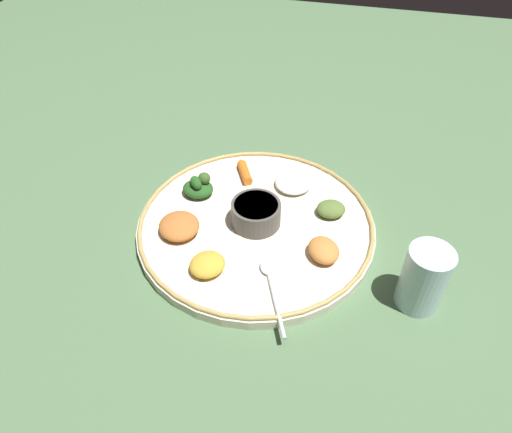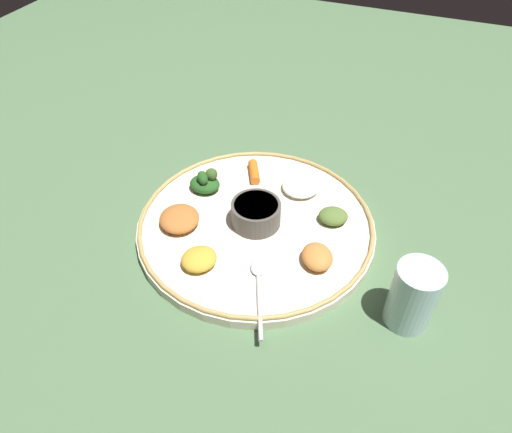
{
  "view_description": "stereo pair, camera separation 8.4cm",
  "coord_description": "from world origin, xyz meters",
  "px_view_note": "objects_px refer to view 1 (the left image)",
  "views": [
    {
      "loc": [
        -0.59,
        -0.15,
        0.61
      ],
      "look_at": [
        0.0,
        0.0,
        0.03
      ],
      "focal_mm": 32.9,
      "sensor_mm": 36.0,
      "label": 1
    },
    {
      "loc": [
        -0.56,
        -0.23,
        0.61
      ],
      "look_at": [
        0.0,
        0.0,
        0.03
      ],
      "focal_mm": 32.9,
      "sensor_mm": 36.0,
      "label": 2
    }
  ],
  "objects_px": {
    "center_bowl": "(256,213)",
    "greens_pile": "(198,187)",
    "drinking_glass": "(422,282)",
    "spoon": "(271,283)",
    "carrot_near_spoon": "(244,171)"
  },
  "relations": [
    {
      "from": "greens_pile",
      "to": "drinking_glass",
      "type": "xyz_separation_m",
      "value": [
        -0.14,
        -0.41,
        0.01
      ]
    },
    {
      "from": "drinking_glass",
      "to": "spoon",
      "type": "bearing_deg",
      "value": 99.7
    },
    {
      "from": "center_bowl",
      "to": "greens_pile",
      "type": "height_order",
      "value": "same"
    },
    {
      "from": "center_bowl",
      "to": "carrot_near_spoon",
      "type": "relative_size",
      "value": 1.17
    },
    {
      "from": "greens_pile",
      "to": "drinking_glass",
      "type": "distance_m",
      "value": 0.44
    },
    {
      "from": "greens_pile",
      "to": "spoon",
      "type": "bearing_deg",
      "value": -134.85
    },
    {
      "from": "spoon",
      "to": "greens_pile",
      "type": "height_order",
      "value": "greens_pile"
    },
    {
      "from": "greens_pile",
      "to": "carrot_near_spoon",
      "type": "height_order",
      "value": "greens_pile"
    },
    {
      "from": "greens_pile",
      "to": "center_bowl",
      "type": "bearing_deg",
      "value": -111.78
    },
    {
      "from": "carrot_near_spoon",
      "to": "drinking_glass",
      "type": "bearing_deg",
      "value": -123.28
    },
    {
      "from": "center_bowl",
      "to": "drinking_glass",
      "type": "xyz_separation_m",
      "value": [
        -0.09,
        -0.28,
        0.01
      ]
    },
    {
      "from": "greens_pile",
      "to": "carrot_near_spoon",
      "type": "xyz_separation_m",
      "value": [
        0.08,
        -0.07,
        -0.01
      ]
    },
    {
      "from": "carrot_near_spoon",
      "to": "drinking_glass",
      "type": "xyz_separation_m",
      "value": [
        -0.22,
        -0.34,
        0.02
      ]
    },
    {
      "from": "center_bowl",
      "to": "greens_pile",
      "type": "xyz_separation_m",
      "value": [
        0.05,
        0.13,
        -0.01
      ]
    },
    {
      "from": "center_bowl",
      "to": "spoon",
      "type": "xyz_separation_m",
      "value": [
        -0.13,
        -0.06,
        -0.02
      ]
    }
  ]
}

